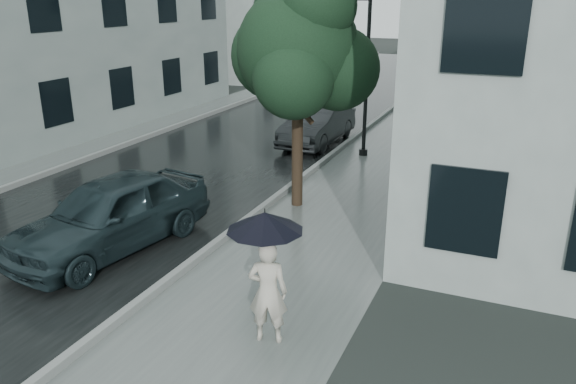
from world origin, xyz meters
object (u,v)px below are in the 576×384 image
at_px(street_tree, 300,47).
at_px(car_near, 111,214).
at_px(lamp_post, 362,67).
at_px(car_far, 318,124).
at_px(pedestrian, 268,292).

bearing_deg(street_tree, car_near, -122.56).
bearing_deg(lamp_post, street_tree, -111.26).
height_order(car_near, car_far, car_near).
bearing_deg(pedestrian, car_near, -36.75).
relative_size(car_near, car_far, 1.10).
distance_m(pedestrian, car_far, 12.01).
bearing_deg(lamp_post, car_far, 133.05).
height_order(street_tree, lamp_post, street_tree).
xyz_separation_m(lamp_post, car_near, (-2.65, -8.88, -2.07)).
bearing_deg(street_tree, pedestrian, -72.35).
relative_size(pedestrian, lamp_post, 0.33).
bearing_deg(car_far, pedestrian, -71.46).
relative_size(street_tree, car_near, 1.25).
xyz_separation_m(street_tree, car_near, (-2.53, -3.97, -3.07)).
relative_size(pedestrian, car_far, 0.40).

